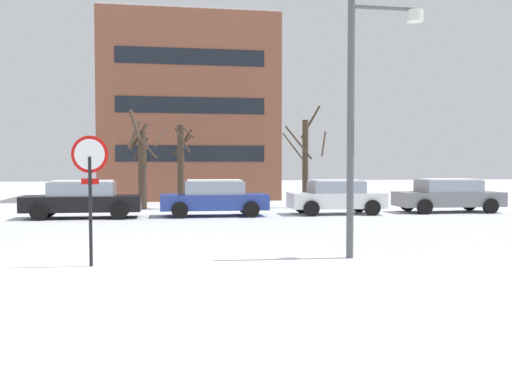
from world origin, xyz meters
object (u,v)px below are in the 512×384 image
parked_car_blue (214,198)px  parked_car_white (336,197)px  street_lamp (364,101)px  stop_sign (90,175)px  parked_car_gray (448,195)px  parked_car_black (83,199)px

parked_car_blue → parked_car_white: (5.10, 0.02, -0.01)m
street_lamp → parked_car_blue: bearing=101.0°
stop_sign → parked_car_gray: size_ratio=0.59×
parked_car_blue → street_lamp: bearing=-79.0°
parked_car_blue → parked_car_white: bearing=0.2°
parked_car_blue → parked_car_white: 5.10m
parked_car_black → parked_car_white: bearing=0.2°
parked_car_gray → street_lamp: bearing=-125.3°
street_lamp → parked_car_gray: bearing=54.7°
parked_car_black → stop_sign: bearing=-82.9°
parked_car_blue → parked_car_gray: bearing=0.9°
stop_sign → street_lamp: (5.88, 0.13, 1.61)m
stop_sign → street_lamp: bearing=1.2°
parked_car_blue → parked_car_black: bearing=-179.8°
parked_car_white → parked_car_gray: (5.10, 0.14, 0.01)m
parked_car_black → parked_car_blue: parked_car_blue is taller
parked_car_black → parked_car_blue: (5.10, 0.02, 0.00)m
parked_car_black → parked_car_blue: bearing=0.2°
stop_sign → parked_car_blue: stop_sign is taller
street_lamp → parked_car_blue: street_lamp is taller
street_lamp → parked_car_black: (-7.28, 11.15, -2.74)m
stop_sign → parked_car_white: (8.80, 11.32, -1.14)m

